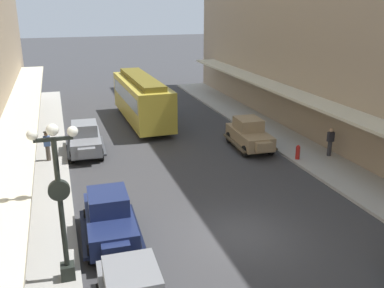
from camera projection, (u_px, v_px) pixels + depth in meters
name	position (u px, v px, depth m)	size (l,w,h in m)	color
ground_plane	(239.00, 235.00, 16.34)	(200.00, 200.00, 0.00)	#38383A
sidewalk_left	(34.00, 269.00, 14.15)	(3.00, 60.00, 0.15)	#A8A59E
parked_car_0	(85.00, 138.00, 24.83)	(2.29, 4.31, 1.84)	slate
parked_car_1	(249.00, 133.00, 25.76)	(2.31, 4.32, 1.84)	#997F5B
parked_car_4	(109.00, 217.00, 15.80)	(2.25, 4.30, 1.84)	#19234C
streetcar	(142.00, 98.00, 30.86)	(2.71, 9.65, 3.46)	gold
lamp_post_with_clock	(60.00, 198.00, 12.68)	(1.42, 0.44, 5.16)	black
fire_hydrant	(298.00, 152.00, 23.70)	(0.24, 0.24, 0.82)	#B21E19
pedestrian_0	(330.00, 142.00, 24.10)	(0.36, 0.24, 1.64)	#2D2D33
pedestrian_1	(30.00, 109.00, 31.52)	(0.36, 0.24, 1.64)	slate
pedestrian_2	(17.00, 252.00, 13.46)	(0.36, 0.28, 1.67)	#2D2D33
pedestrian_3	(47.00, 146.00, 23.36)	(0.36, 0.28, 1.67)	#4C4238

